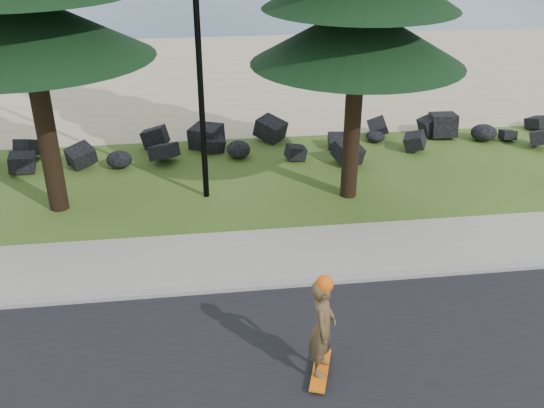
% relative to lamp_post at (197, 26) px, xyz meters
% --- Properties ---
extents(ground, '(160.00, 160.00, 0.00)m').
position_rel_lamp_post_xyz_m(ground, '(0.00, -3.20, -4.13)').
color(ground, '#375319').
rests_on(ground, ground).
extents(kerb, '(160.00, 0.20, 0.10)m').
position_rel_lamp_post_xyz_m(kerb, '(0.00, -4.10, -4.08)').
color(kerb, '#9D968D').
rests_on(kerb, ground).
extents(sidewalk, '(160.00, 2.00, 0.08)m').
position_rel_lamp_post_xyz_m(sidewalk, '(0.00, -3.00, -4.09)').
color(sidewalk, gray).
rests_on(sidewalk, ground).
extents(beach_sand, '(160.00, 15.00, 0.01)m').
position_rel_lamp_post_xyz_m(beach_sand, '(0.00, 11.30, -4.13)').
color(beach_sand, tan).
rests_on(beach_sand, ground).
extents(seawall_boulders, '(60.00, 2.40, 1.10)m').
position_rel_lamp_post_xyz_m(seawall_boulders, '(0.00, 2.40, -4.13)').
color(seawall_boulders, black).
rests_on(seawall_boulders, ground).
extents(lamp_post, '(0.25, 0.14, 8.14)m').
position_rel_lamp_post_xyz_m(lamp_post, '(0.00, 0.00, 0.00)').
color(lamp_post, black).
rests_on(lamp_post, ground).
extents(skateboarder, '(0.55, 1.00, 1.81)m').
position_rel_lamp_post_xyz_m(skateboarder, '(1.56, -6.54, -3.22)').
color(skateboarder, orange).
rests_on(skateboarder, ground).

